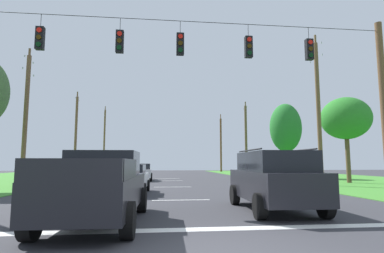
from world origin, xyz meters
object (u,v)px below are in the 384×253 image
suv_black (273,179)px  utility_pole_far_left (26,116)px  utility_pole_distant_left (104,139)px  distant_car_oncoming (141,172)px  pickup_truck (100,187)px  overhead_signal_span (181,91)px  utility_pole_mid_right (318,109)px  utility_pole_near_left (221,144)px  utility_pole_distant_right (76,135)px  utility_pole_far_right (246,139)px  tree_roadside_left (286,128)px  distant_car_crossing_white (129,178)px  tree_roadside_far_right (346,119)px

suv_black → utility_pole_far_left: (-12.97, 11.97, 3.75)m
suv_black → utility_pole_distant_left: bearing=106.3°
suv_black → distant_car_oncoming: 19.16m
utility_pole_far_left → pickup_truck: bearing=-61.0°
overhead_signal_span → utility_pole_mid_right: (10.57, 8.26, 0.87)m
utility_pole_near_left → utility_pole_distant_right: bearing=-140.5°
utility_pole_far_right → utility_pole_near_left: utility_pole_near_left is taller
utility_pole_mid_right → tree_roadside_left: size_ratio=1.39×
pickup_truck → distant_car_crossing_white: pickup_truck is taller
suv_black → tree_roadside_far_right: tree_roadside_far_right is taller
utility_pole_near_left → tree_roadside_far_right: bearing=-82.6°
utility_pole_distant_right → overhead_signal_span: bearing=-67.0°
utility_pole_distant_right → distant_car_oncoming: bearing=-46.6°
suv_black → tree_roadside_far_right: (11.23, 13.12, 4.10)m
distant_car_crossing_white → utility_pole_mid_right: 14.47m
distant_car_oncoming → utility_pole_near_left: (12.62, 25.40, 4.14)m
tree_roadside_far_right → utility_pole_far_left: bearing=-177.3°
overhead_signal_span → utility_pole_distant_left: bearing=103.4°
pickup_truck → utility_pole_mid_right: (13.08, 12.18, 4.51)m
utility_pole_near_left → utility_pole_distant_left: size_ratio=0.90×
tree_roadside_left → overhead_signal_span: bearing=-123.6°
overhead_signal_span → pickup_truck: overhead_signal_span is taller
pickup_truck → utility_pole_far_right: (12.70, 29.44, 3.57)m
suv_black → distant_car_crossing_white: (-5.42, 6.42, -0.27)m
utility_pole_far_right → suv_black: bearing=-104.5°
utility_pole_far_right → utility_pole_mid_right: bearing=-88.7°
utility_pole_far_left → tree_roadside_left: (22.66, 9.48, 0.50)m
utility_pole_distant_right → utility_pole_distant_left: size_ratio=0.87×
overhead_signal_span → distant_car_crossing_white: (-2.44, 4.00, -3.82)m
utility_pole_near_left → tree_roadside_far_right: (3.98, -30.68, 0.22)m
pickup_truck → tree_roadside_left: tree_roadside_left is taller
utility_pole_far_right → utility_pole_near_left: 15.87m
utility_pole_far_right → utility_pole_far_left: bearing=-141.7°
distant_car_oncoming → utility_pole_near_left: bearing=63.6°
utility_pole_mid_right → utility_pole_near_left: (-0.34, 33.13, -0.55)m
distant_car_oncoming → tree_roadside_left: tree_roadside_left is taller
utility_pole_mid_right → utility_pole_far_left: (-20.56, 1.30, -0.67)m
distant_car_crossing_white → utility_pole_mid_right: bearing=18.1°
utility_pole_distant_right → tree_roadside_left: (23.03, -5.37, 0.50)m
utility_pole_mid_right → utility_pole_distant_right: size_ratio=1.11×
distant_car_crossing_white → utility_pole_distant_right: 22.26m
suv_black → distant_car_oncoming: bearing=106.3°
distant_car_oncoming → utility_pole_far_right: utility_pole_far_right is taller
utility_pole_near_left → tree_roadside_left: 22.48m
suv_black → utility_pole_far_right: utility_pole_far_right is taller
utility_pole_distant_left → tree_roadside_left: (22.75, -23.34, -0.35)m
utility_pole_far_right → utility_pole_near_left: bearing=89.8°
utility_pole_distant_right → utility_pole_near_left: bearing=39.5°
utility_pole_near_left → distant_car_oncoming: bearing=-116.4°
pickup_truck → suv_black: 5.69m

